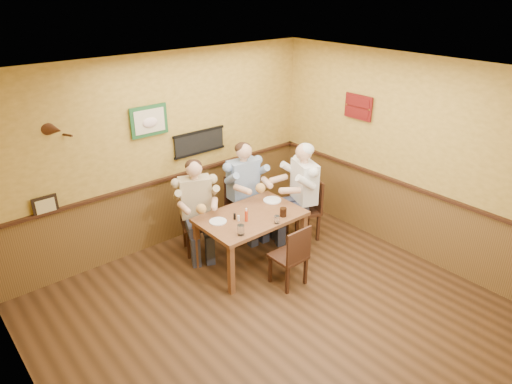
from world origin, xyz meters
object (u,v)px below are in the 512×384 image
at_px(water_glass_mid, 277,219).
at_px(chair_back_right, 243,206).
at_px(chair_right_end, 303,209).
at_px(diner_blue_polo, 243,194).
at_px(diner_white_elder, 304,197).
at_px(hot_sauce_bottle, 246,215).
at_px(water_glass_left, 241,230).
at_px(dining_table, 251,221).
at_px(pepper_shaker, 235,216).
at_px(chair_back_left, 197,224).
at_px(salt_shaker, 238,218).
at_px(chair_near_side, 288,255).
at_px(cola_tumbler, 283,212).
at_px(diner_tan_shirt, 196,212).

bearing_deg(water_glass_mid, chair_back_right, 73.77).
distance_m(chair_right_end, diner_blue_polo, 0.94).
distance_m(chair_right_end, diner_white_elder, 0.21).
bearing_deg(diner_blue_polo, hot_sauce_bottle, -120.87).
xyz_separation_m(water_glass_left, hot_sauce_bottle, (0.27, 0.23, 0.02)).
bearing_deg(dining_table, pepper_shaker, 168.15).
bearing_deg(chair_right_end, chair_back_right, -118.39).
height_order(chair_back_left, water_glass_mid, chair_back_left).
xyz_separation_m(chair_right_end, pepper_shaker, (-1.29, 0.01, 0.31)).
bearing_deg(dining_table, water_glass_mid, -72.66).
distance_m(chair_back_left, water_glass_left, 1.12).
distance_m(water_glass_left, hot_sauce_bottle, 0.36).
bearing_deg(diner_blue_polo, pepper_shaker, -130.03).
distance_m(dining_table, salt_shaker, 0.26).
distance_m(chair_near_side, pepper_shaker, 0.87).
bearing_deg(cola_tumbler, chair_back_left, 124.87).
bearing_deg(chair_near_side, diner_white_elder, -143.81).
distance_m(diner_tan_shirt, pepper_shaker, 0.72).
bearing_deg(chair_back_left, chair_near_side, -49.38).
bearing_deg(chair_right_end, cola_tumbler, -45.42).
bearing_deg(hot_sauce_bottle, salt_shaker, 136.07).
xyz_separation_m(chair_back_left, pepper_shaker, (0.17, -0.69, 0.34)).
xyz_separation_m(diner_blue_polo, water_glass_left, (-0.87, -1.05, 0.14)).
height_order(diner_blue_polo, pepper_shaker, diner_blue_polo).
bearing_deg(chair_back_left, diner_blue_polo, 21.89).
xyz_separation_m(dining_table, water_glass_left, (-0.42, -0.32, 0.16)).
relative_size(chair_back_right, chair_near_side, 1.08).
xyz_separation_m(diner_blue_polo, pepper_shaker, (-0.68, -0.68, 0.12)).
bearing_deg(diner_white_elder, chair_right_end, 180.00).
xyz_separation_m(salt_shaker, pepper_shaker, (-0.01, 0.07, 0.00)).
relative_size(chair_near_side, hot_sauce_bottle, 5.11).
xyz_separation_m(dining_table, diner_white_elder, (1.06, 0.04, 0.03)).
bearing_deg(diner_white_elder, chair_back_left, -95.52).
bearing_deg(cola_tumbler, diner_blue_polo, 82.92).
bearing_deg(diner_white_elder, diner_blue_polo, -118.39).
relative_size(dining_table, chair_right_end, 1.46).
height_order(chair_near_side, cola_tumbler, same).
bearing_deg(chair_near_side, pepper_shaker, -67.94).
bearing_deg(water_glass_left, salt_shaker, 56.78).
bearing_deg(water_glass_left, pepper_shaker, 63.26).
bearing_deg(chair_back_right, chair_right_end, -43.29).
relative_size(diner_blue_polo, water_glass_mid, 12.63).
xyz_separation_m(water_glass_mid, cola_tumbler, (0.20, 0.09, 0.01)).
distance_m(chair_back_left, diner_blue_polo, 0.88).
bearing_deg(diner_blue_polo, water_glass_left, -124.47).
bearing_deg(water_glass_mid, diner_white_elder, 24.40).
relative_size(dining_table, water_glass_mid, 13.15).
relative_size(chair_near_side, water_glass_mid, 8.18).
relative_size(dining_table, chair_back_right, 1.49).
bearing_deg(diner_tan_shirt, cola_tumbler, -32.52).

